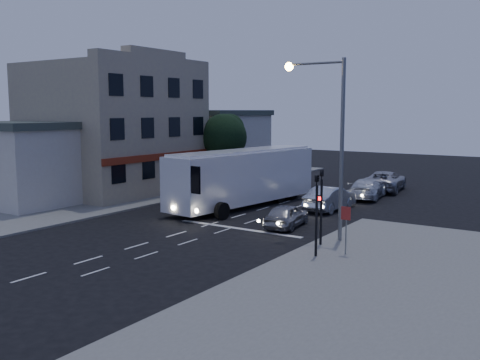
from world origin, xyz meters
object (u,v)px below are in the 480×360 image
Objects in this scene: traffic_signal_main at (321,198)px; car_sedan_b at (367,189)px; streetlight at (330,128)px; regulatory_sign at (346,222)px; tour_bus at (244,176)px; traffic_signal_side at (317,205)px; street_tree at (224,135)px; car_suv at (286,216)px; car_sedan_c at (385,181)px; car_sedan_a at (330,198)px.

car_sedan_b is at bearing 102.02° from traffic_signal_main.
streetlight reaches higher than traffic_signal_main.
car_sedan_b is 2.36× the size of regulatory_sign.
tour_bus is 10.02m from car_sedan_b.
traffic_signal_side reaches higher than car_sedan_b.
streetlight is at bearing 128.75° from regulatory_sign.
regulatory_sign is at bearing -30.84° from traffic_signal_main.
traffic_signal_side is 0.46× the size of streetlight.
street_tree is at bearing -3.70° from car_sedan_b.
car_suv is 6.23m from streetlight.
car_suv is 16.77m from car_sedan_c.
traffic_signal_side is at bearing 94.92° from car_sedan_b.
tour_bus is 11.65m from traffic_signal_main.
car_sedan_b is 1.27× the size of traffic_signal_side.
car_suv is at bearing 142.28° from regulatory_sign.
tour_bus reaches higher than car_sedan_a.
car_sedan_c is at bearing -95.38° from car_sedan_b.
traffic_signal_main is 21.38m from street_tree.
regulatory_sign reaches higher than car_sedan_b.
car_sedan_b is 17.69m from traffic_signal_side.
street_tree is (-15.81, 14.25, 2.08)m from traffic_signal_main.
tour_bus is at bearing 58.30° from car_sedan_c.
traffic_signal_main is at bearing 92.55° from car_sedan_c.
tour_bus is at bearing -46.55° from street_tree.
car_sedan_c is at bearing -97.65° from car_suv.
traffic_signal_side reaches higher than car_sedan_a.
car_sedan_b is 0.84× the size of street_tree.
tour_bus is 2.71× the size of car_sedan_a.
car_suv is at bearing -29.70° from tour_bus.
tour_bus is 2.52× the size of car_sedan_b.
car_suv is 1.80× the size of regulatory_sign.
traffic_signal_main is (3.45, -19.80, 1.60)m from car_sedan_c.
car_sedan_c reaches higher than car_sedan_a.
car_sedan_b is 4.61m from car_sedan_c.
car_sedan_a is 0.93× the size of car_sedan_b.
street_tree is (-16.51, 16.22, 2.08)m from traffic_signal_side.
street_tree reaches higher than tour_bus.
car_sedan_c is 1.44× the size of traffic_signal_side.
streetlight is at bearing 146.50° from car_suv.
car_sedan_a is 0.78× the size of street_tree.
regulatory_sign is at bearing -41.08° from street_tree.
streetlight is (3.38, -7.84, 4.94)m from car_sedan_a.
regulatory_sign is (5.34, -10.28, 0.80)m from car_sedan_a.
traffic_signal_side is 1.61m from regulatory_sign.
regulatory_sign is (1.00, 0.96, -0.82)m from traffic_signal_side.
streetlight reaches higher than traffic_signal_side.
car_suv is at bearing 80.66° from car_sedan_b.
car_suv is 0.64× the size of street_tree.
car_sedan_c is at bearing 24.18° from street_tree.
car_sedan_a reaches higher than car_sedan_b.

